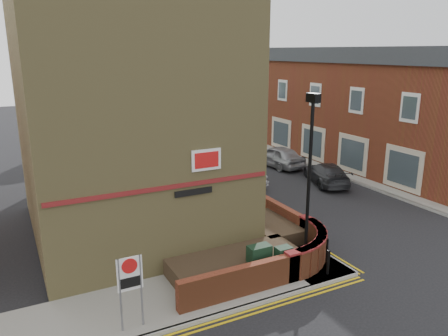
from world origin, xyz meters
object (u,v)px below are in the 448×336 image
zone_sign (130,280)px  lamppost (309,183)px  utility_cabinet_large (259,262)px  silver_car_near (234,172)px

zone_sign → lamppost: bearing=6.1°
utility_cabinet_large → silver_car_near: 11.44m
zone_sign → silver_car_near: bearing=50.3°
lamppost → utility_cabinet_large: bearing=177.0°
utility_cabinet_large → silver_car_near: size_ratio=0.28×
lamppost → silver_car_near: lamppost is taller
silver_car_near → zone_sign: bearing=-144.0°
lamppost → utility_cabinet_large: lamppost is taller
utility_cabinet_large → silver_car_near: silver_car_near is taller
utility_cabinet_large → zone_sign: bearing=-170.3°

